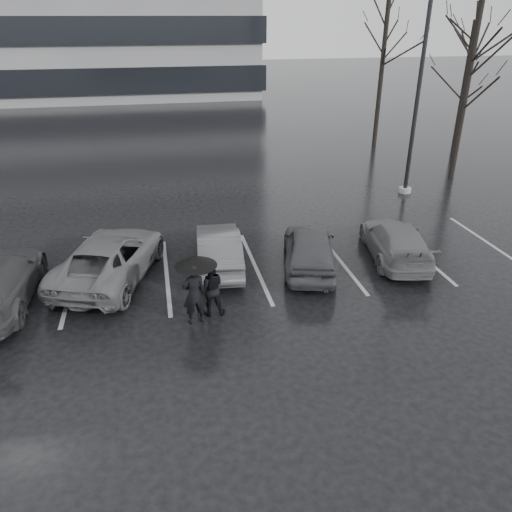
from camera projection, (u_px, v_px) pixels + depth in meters
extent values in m
plane|color=black|center=(252.00, 309.00, 13.64)|extent=(160.00, 160.00, 0.00)
imported|color=black|center=(309.00, 248.00, 15.59)|extent=(2.48, 4.17, 1.33)
imported|color=#303032|center=(219.00, 248.00, 15.67)|extent=(1.62, 3.91, 1.26)
imported|color=#47474A|center=(110.00, 257.00, 14.97)|extent=(3.71, 5.36, 1.36)
imported|color=#47474A|center=(396.00, 241.00, 16.25)|extent=(2.41, 4.37, 1.20)
imported|color=black|center=(194.00, 294.00, 12.69)|extent=(0.67, 0.49, 1.68)
imported|color=black|center=(210.00, 288.00, 13.09)|extent=(0.80, 0.64, 1.58)
cylinder|color=black|center=(197.00, 291.00, 12.92)|extent=(0.02, 0.02, 1.58)
cone|color=black|center=(196.00, 261.00, 12.53)|extent=(1.09, 1.09, 0.28)
sphere|color=black|center=(195.00, 256.00, 12.47)|extent=(0.05, 0.05, 0.05)
cylinder|color=gray|center=(405.00, 190.00, 22.47)|extent=(0.55, 0.55, 0.22)
cylinder|color=black|center=(420.00, 77.00, 20.36)|extent=(0.18, 0.18, 9.85)
cube|color=#999A9C|center=(72.00, 283.00, 14.93)|extent=(0.12, 5.00, 0.00)
cube|color=#999A9C|center=(167.00, 274.00, 15.44)|extent=(0.12, 5.00, 0.00)
cube|color=#999A9C|center=(255.00, 266.00, 15.94)|extent=(0.12, 5.00, 0.00)
cube|color=#999A9C|center=(338.00, 258.00, 16.45)|extent=(0.12, 5.00, 0.00)
cube|color=#999A9C|center=(416.00, 251.00, 16.96)|extent=(0.12, 5.00, 0.00)
cube|color=#999A9C|center=(490.00, 244.00, 17.46)|extent=(0.12, 5.00, 0.00)
cylinder|color=black|center=(466.00, 93.00, 22.86)|extent=(0.26, 0.26, 8.00)
cylinder|color=black|center=(463.00, 91.00, 27.05)|extent=(0.26, 0.26, 7.00)
cylinder|color=black|center=(381.00, 72.00, 28.73)|extent=(0.26, 0.26, 8.50)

